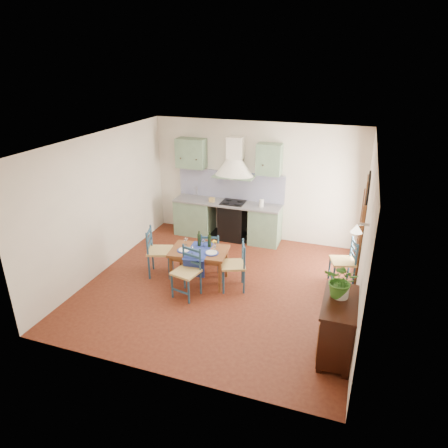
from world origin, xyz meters
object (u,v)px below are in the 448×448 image
(potted_plant, at_px, (342,281))
(sideboard, at_px, (337,326))
(chair_near, at_px, (187,272))
(dining_table, at_px, (199,254))

(potted_plant, bearing_deg, sideboard, -78.11)
(chair_near, bearing_deg, sideboard, -15.85)
(chair_near, bearing_deg, dining_table, 86.75)
(chair_near, height_order, potted_plant, potted_plant)
(chair_near, xyz_separation_m, potted_plant, (2.70, -0.66, 0.71))
(dining_table, relative_size, sideboard, 1.10)
(dining_table, bearing_deg, potted_plant, -23.80)
(chair_near, bearing_deg, potted_plant, -13.68)
(dining_table, distance_m, chair_near, 0.54)
(dining_table, height_order, potted_plant, potted_plant)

